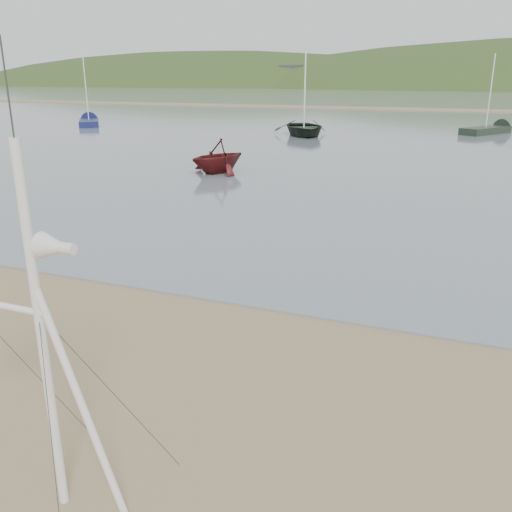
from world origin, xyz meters
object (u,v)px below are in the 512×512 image
at_px(boat_dark, 305,97).
at_px(sailboat_blue_near, 89,121).
at_px(sailboat_dark_mid, 497,129).
at_px(mast_rig, 44,412).
at_px(boat_red, 217,140).

distance_m(boat_dark, sailboat_blue_near, 21.07).
relative_size(boat_dark, sailboat_blue_near, 0.84).
bearing_deg(sailboat_dark_mid, sailboat_blue_near, -171.08).
xyz_separation_m(mast_rig, boat_red, (-7.02, 18.35, 0.39)).
bearing_deg(boat_red, sailboat_dark_mid, 87.14).
height_order(boat_dark, boat_red, boat_dark).
distance_m(mast_rig, sailboat_blue_near, 47.33).
xyz_separation_m(mast_rig, sailboat_blue_near, (-29.03, 37.37, -0.77)).
bearing_deg(mast_rig, sailboat_dark_mid, 83.56).
xyz_separation_m(boat_dark, sailboat_dark_mid, (13.04, 7.55, -2.44)).
relative_size(mast_rig, sailboat_blue_near, 0.69).
distance_m(sailboat_blue_near, sailboat_dark_mid, 34.26).
relative_size(mast_rig, sailboat_dark_mid, 0.72).
xyz_separation_m(mast_rig, sailboat_dark_mid, (4.82, 42.69, -0.77)).
bearing_deg(sailboat_blue_near, mast_rig, -52.16).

